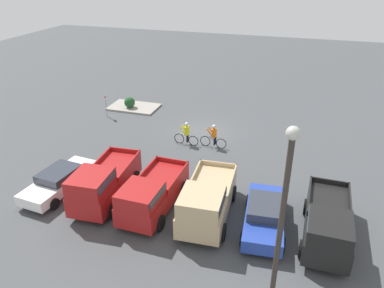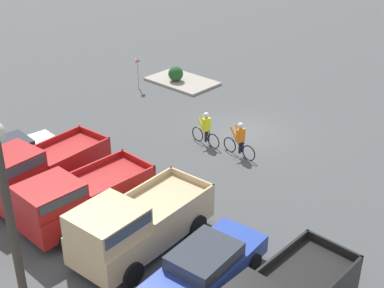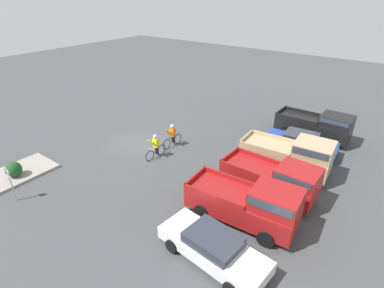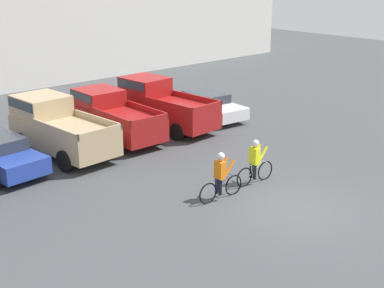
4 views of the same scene
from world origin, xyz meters
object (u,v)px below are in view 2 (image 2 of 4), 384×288
Objects in this scene: sedan_1 at (6,155)px; cyclist_0 at (206,129)px; sedan_0 at (204,268)px; lamppost at (23,288)px; pickup_truck_1 at (134,225)px; fire_lane_sign at (138,69)px; pickup_truck_2 at (78,197)px; pickup_truck_3 at (37,169)px; shrub at (176,74)px; cyclist_1 at (240,139)px.

cyclist_0 reaches higher than sedan_1.
lamppost is (-0.92, 6.25, 3.92)m from sedan_0.
sedan_1 is 9.01m from cyclist_0.
sedan_1 is at bearing 57.58° from cyclist_0.
pickup_truck_1 reaches higher than cyclist_0.
pickup_truck_1 is at bearing 137.16° from fire_lane_sign.
pickup_truck_2 is 0.95× the size of pickup_truck_3.
lamppost reaches higher than fire_lane_sign.
shrub is at bearing -52.91° from lamppost.
pickup_truck_2 reaches higher than sedan_1.
lamppost is (-12.12, 6.02, 3.97)m from sedan_1.
lamppost reaches higher than sedan_0.
lamppost is (-9.29, 5.81, 3.46)m from pickup_truck_3.
sedan_1 is 14.10m from lamppost.
pickup_truck_3 is 2.98× the size of cyclist_0.
lamppost is at bearing 118.13° from cyclist_0.
shrub is at bearing -50.78° from pickup_truck_1.
sedan_0 is 8.39m from pickup_truck_3.
shrub is (10.37, -12.71, -0.57)m from pickup_truck_1.
pickup_truck_3 reaches higher than shrub.
pickup_truck_2 reaches higher than fire_lane_sign.
sedan_1 is at bearing -26.41° from lamppost.
pickup_truck_1 reaches higher than shrub.
sedan_1 is 10.85m from fire_lane_sign.
sedan_0 is 9.74m from cyclist_0.
sedan_1 is 10.27m from cyclist_1.
pickup_truck_1 reaches higher than fire_lane_sign.
fire_lane_sign is 0.25× the size of lamppost.
pickup_truck_2 is at bearing 95.49° from cyclist_0.
fire_lane_sign is at bearing 64.77° from shrub.
sedan_0 is at bearing -178.80° from sedan_1.
pickup_truck_2 is 9.38m from lamppost.
sedan_0 is 0.90× the size of pickup_truck_1.
sedan_1 is 2.44× the size of fire_lane_sign.
pickup_truck_3 is 2.88m from sedan_1.
lamppost reaches higher than sedan_1.
cyclist_0 is 1.90m from cyclist_1.
pickup_truck_2 is 14.91m from shrub.
fire_lane_sign is at bearing -19.91° from cyclist_0.
cyclist_0 is at bearing 143.73° from shrub.
cyclist_1 is at bearing 164.61° from fire_lane_sign.
pickup_truck_3 reaches higher than sedan_0.
shrub is (14.06, -18.60, -4.03)m from lamppost.
cyclist_0 is 8.41m from shrub.
sedan_1 is at bearing 98.78° from shrub.
pickup_truck_1 is at bearing -179.23° from pickup_truck_3.
fire_lane_sign is at bearing -42.84° from pickup_truck_1.
pickup_truck_3 is (2.76, -0.08, 0.09)m from pickup_truck_2.
pickup_truck_1 is (2.77, 0.36, 0.46)m from sedan_0.
pickup_truck_2 is 2.69× the size of cyclist_1.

